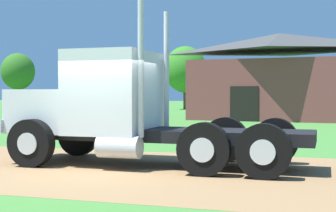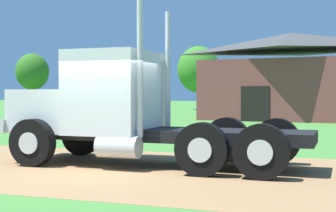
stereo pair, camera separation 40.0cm
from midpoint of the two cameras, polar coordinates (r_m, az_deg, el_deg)
name	(u,v)px [view 1 (the left image)]	position (r m, az deg, el deg)	size (l,w,h in m)	color
ground_plane	(102,168)	(11.82, -8.52, -7.08)	(200.00, 200.00, 0.00)	#468436
dirt_track	(102,168)	(11.82, -8.52, -7.06)	(120.00, 6.69, 0.01)	#9C744B
truck_foreground_white	(117,110)	(12.39, -6.84, -0.50)	(7.53, 2.77, 3.87)	black
shed_building	(279,78)	(33.72, 12.36, 3.15)	(12.23, 7.02, 5.74)	brown
tree_left	(18,72)	(52.85, -17.09, 3.79)	(3.40, 3.40, 5.86)	#513823
tree_mid	(185,70)	(54.20, 1.80, 4.21)	(4.62, 4.62, 6.91)	#513823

